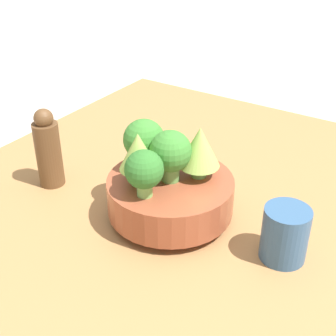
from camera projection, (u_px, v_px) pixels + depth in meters
ground_plane at (177, 229)px, 0.82m from camera, size 6.00×6.00×0.00m
table at (177, 219)px, 0.81m from camera, size 1.01×0.87×0.04m
bowl at (168, 195)px, 0.76m from camera, size 0.20×0.20×0.07m
romanesco_piece_near at (200, 148)px, 0.73m from camera, size 0.07×0.07×0.09m
broccoli_floret_back at (144, 141)px, 0.75m from camera, size 0.07×0.07×0.09m
broccoli_floret_center at (168, 152)px, 0.72m from camera, size 0.07×0.07×0.08m
broccoli_floret_left at (144, 171)px, 0.68m from camera, size 0.06×0.06×0.07m
romanesco_piece_far at (138, 153)px, 0.70m from camera, size 0.06×0.06×0.09m
cup at (285, 234)px, 0.67m from camera, size 0.07×0.07×0.08m
pepper_mill at (48, 150)px, 0.83m from camera, size 0.05×0.05×0.15m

